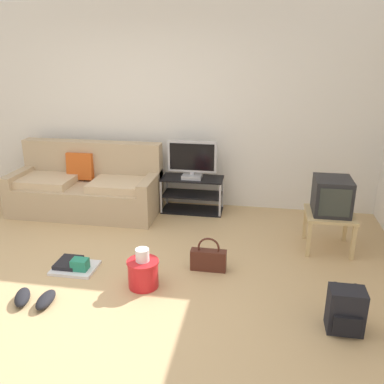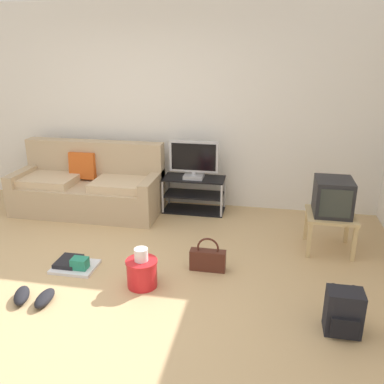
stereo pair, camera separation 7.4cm
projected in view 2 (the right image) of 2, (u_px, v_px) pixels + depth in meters
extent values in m
cube|color=tan|center=(90.00, 291.00, 3.78)|extent=(9.00, 9.80, 0.02)
cube|color=silver|center=(157.00, 107.00, 5.59)|extent=(9.00, 0.10, 2.70)
cube|color=tan|center=(88.00, 198.00, 5.53)|extent=(1.94, 0.82, 0.39)
cube|color=tan|center=(95.00, 159.00, 5.66)|extent=(1.94, 0.20, 0.52)
cube|color=tan|center=(25.00, 175.00, 5.60)|extent=(0.14, 0.82, 0.16)
cube|color=tan|center=(152.00, 183.00, 5.28)|extent=(0.14, 0.82, 0.16)
cube|color=#CBAF89|center=(47.00, 180.00, 5.49)|extent=(0.78, 0.57, 0.10)
cube|color=#CBAF89|center=(123.00, 184.00, 5.30)|extent=(0.78, 0.57, 0.10)
cube|color=#CC561E|center=(83.00, 165.00, 5.60)|extent=(0.36, 0.15, 0.37)
cube|color=black|center=(194.00, 178.00, 5.47)|extent=(0.82, 0.38, 0.02)
cube|color=black|center=(194.00, 194.00, 5.55)|extent=(0.79, 0.37, 0.02)
cube|color=black|center=(194.00, 210.00, 5.62)|extent=(0.82, 0.38, 0.02)
cylinder|color=#B7B7BC|center=(163.00, 197.00, 5.45)|extent=(0.03, 0.03, 0.47)
cylinder|color=#B7B7BC|center=(221.00, 201.00, 5.31)|extent=(0.03, 0.03, 0.47)
cylinder|color=#B7B7BC|center=(169.00, 188.00, 5.78)|extent=(0.03, 0.03, 0.47)
cylinder|color=#B7B7BC|center=(225.00, 192.00, 5.64)|extent=(0.03, 0.03, 0.47)
cube|color=#B2B2B7|center=(194.00, 176.00, 5.44)|extent=(0.26, 0.22, 0.05)
cube|color=#B2B2B7|center=(194.00, 173.00, 5.43)|extent=(0.05, 0.04, 0.04)
cube|color=#B2B2B7|center=(194.00, 157.00, 5.35)|extent=(0.65, 0.04, 0.41)
cube|color=black|center=(193.00, 157.00, 5.33)|extent=(0.59, 0.01, 0.35)
cube|color=tan|center=(331.00, 215.00, 4.41)|extent=(0.51, 0.51, 0.03)
cube|color=tan|center=(309.00, 240.00, 4.32)|extent=(0.04, 0.04, 0.39)
cube|color=tan|center=(354.00, 244.00, 4.24)|extent=(0.04, 0.04, 0.39)
cube|color=tan|center=(306.00, 223.00, 4.73)|extent=(0.04, 0.04, 0.39)
cube|color=tan|center=(347.00, 226.00, 4.65)|extent=(0.04, 0.04, 0.39)
cube|color=#232326|center=(333.00, 197.00, 4.36)|extent=(0.38, 0.42, 0.39)
cube|color=#333833|center=(336.00, 204.00, 4.17)|extent=(0.31, 0.01, 0.30)
cube|color=black|center=(344.00, 312.00, 3.17)|extent=(0.27, 0.19, 0.36)
cube|color=black|center=(345.00, 328.00, 3.09)|extent=(0.21, 0.04, 0.16)
cylinder|color=black|center=(332.00, 300.00, 3.29)|extent=(0.04, 0.04, 0.29)
cylinder|color=black|center=(352.00, 302.00, 3.26)|extent=(0.04, 0.04, 0.29)
cube|color=#4C2319|center=(208.00, 260.00, 4.09)|extent=(0.36, 0.11, 0.21)
torus|color=#4C2319|center=(208.00, 248.00, 4.05)|extent=(0.22, 0.02, 0.22)
cylinder|color=red|center=(142.00, 273.00, 3.81)|extent=(0.28, 0.28, 0.27)
cylinder|color=red|center=(141.00, 261.00, 3.77)|extent=(0.30, 0.30, 0.02)
cylinder|color=white|center=(141.00, 256.00, 3.75)|extent=(0.13, 0.13, 0.14)
ellipsoid|color=black|center=(22.00, 295.00, 3.62)|extent=(0.23, 0.32, 0.09)
ellipsoid|color=black|center=(45.00, 298.00, 3.58)|extent=(0.14, 0.29, 0.09)
cube|color=silver|center=(75.00, 267.00, 4.15)|extent=(0.43, 0.34, 0.03)
cube|color=#238466|center=(80.00, 263.00, 4.08)|extent=(0.16, 0.12, 0.11)
cube|color=black|center=(68.00, 261.00, 4.19)|extent=(0.22, 0.28, 0.04)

